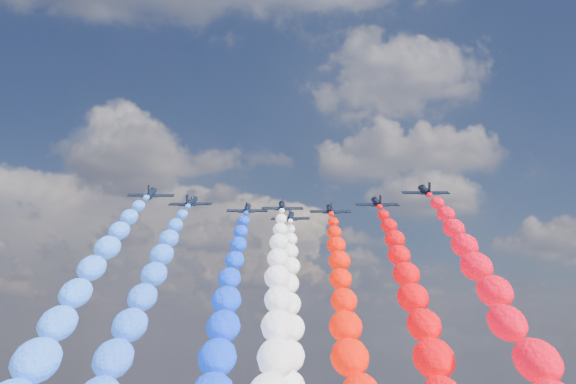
# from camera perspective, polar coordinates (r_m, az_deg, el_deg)

# --- Properties ---
(jet_0) EXTENTS (9.60, 12.56, 6.40)m
(jet_0) POSITION_cam_1_polar(r_m,az_deg,el_deg) (152.36, -10.01, -0.11)
(jet_0) COLOR black
(trail_0) EXTENTS (5.86, 98.72, 56.78)m
(trail_0) POSITION_cam_1_polar(r_m,az_deg,el_deg) (99.93, -15.92, -9.89)
(trail_0) COLOR #2E71FF
(jet_1) EXTENTS (9.41, 12.43, 6.40)m
(jet_1) POSITION_cam_1_polar(r_m,az_deg,el_deg) (160.64, -7.12, -0.75)
(jet_1) COLOR black
(trail_1) EXTENTS (5.86, 98.72, 56.78)m
(trail_1) POSITION_cam_1_polar(r_m,az_deg,el_deg) (107.68, -11.12, -10.15)
(trail_1) COLOR blue
(jet_2) EXTENTS (9.00, 12.13, 6.40)m
(jet_2) POSITION_cam_1_polar(r_m,az_deg,el_deg) (167.71, -3.00, -1.25)
(jet_2) COLOR black
(trail_2) EXTENTS (5.86, 98.72, 56.78)m
(trail_2) POSITION_cam_1_polar(r_m,az_deg,el_deg) (114.31, -4.75, -10.35)
(trail_2) COLOR #0B33E2
(jet_3) EXTENTS (9.39, 12.42, 6.40)m
(jet_3) POSITION_cam_1_polar(r_m,az_deg,el_deg) (164.58, -0.42, -1.08)
(jet_3) COLOR black
(trail_3) EXTENTS (5.86, 98.72, 56.78)m
(trail_3) POSITION_cam_1_polar(r_m,az_deg,el_deg) (110.99, -0.91, -10.37)
(trail_3) COLOR white
(jet_4) EXTENTS (9.38, 12.41, 6.40)m
(jet_4) POSITION_cam_1_polar(r_m,az_deg,el_deg) (178.16, 0.19, -1.84)
(jet_4) COLOR black
(trail_4) EXTENTS (5.86, 98.72, 56.78)m
(trail_4) POSITION_cam_1_polar(r_m,az_deg,el_deg) (124.75, 0.03, -10.44)
(trail_4) COLOR white
(jet_5) EXTENTS (8.81, 11.99, 6.40)m
(jet_5) POSITION_cam_1_polar(r_m,az_deg,el_deg) (168.80, 3.11, -1.31)
(jet_5) COLOR black
(trail_5) EXTENTS (5.86, 98.72, 56.78)m
(trail_5) POSITION_cam_1_polar(r_m,az_deg,el_deg) (115.34, 4.36, -10.36)
(trail_5) COLOR #FA1002
(jet_6) EXTENTS (9.39, 12.42, 6.40)m
(jet_6) POSITION_cam_1_polar(r_m,az_deg,el_deg) (161.05, 6.55, -0.79)
(jet_6) COLOR black
(trail_6) EXTENTS (5.86, 98.72, 56.78)m
(trail_6) POSITION_cam_1_polar(r_m,az_deg,el_deg) (107.82, 9.69, -10.20)
(trail_6) COLOR #E60208
(jet_7) EXTENTS (9.09, 12.20, 6.40)m
(jet_7) POSITION_cam_1_polar(r_m,az_deg,el_deg) (149.75, 10.03, 0.08)
(jet_7) COLOR black
(trail_7) EXTENTS (5.86, 98.72, 56.78)m
(trail_7) POSITION_cam_1_polar(r_m,az_deg,el_deg) (97.00, 15.51, -9.89)
(trail_7) COLOR red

